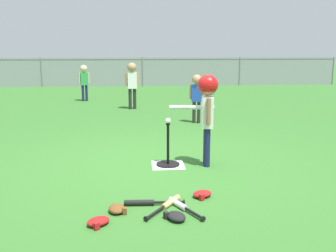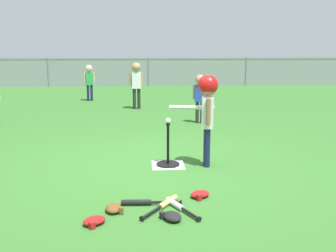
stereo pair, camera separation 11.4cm
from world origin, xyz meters
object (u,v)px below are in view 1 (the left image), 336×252
at_px(batter_child, 207,101).
at_px(spare_bat_silver, 181,206).
at_px(glove_outfield_drop, 98,221).
at_px(fielder_deep_left, 132,79).
at_px(spare_bat_black, 146,203).
at_px(batting_tee, 168,159).
at_px(spare_bat_wood, 168,204).
at_px(fielder_deep_center, 84,78).
at_px(fielder_deep_right, 197,92).
at_px(baseball_on_tee, 168,121).
at_px(glove_near_bats, 202,194).
at_px(glove_tossed_aside, 176,216).
at_px(glove_by_plate, 117,209).

height_order(batter_child, spare_bat_silver, batter_child).
bearing_deg(glove_outfield_drop, batter_child, 53.30).
height_order(fielder_deep_left, spare_bat_black, fielder_deep_left).
distance_m(spare_bat_silver, glove_outfield_drop, 0.86).
height_order(batting_tee, spare_bat_wood, batting_tee).
bearing_deg(fielder_deep_center, fielder_deep_right, -52.48).
bearing_deg(spare_bat_wood, batting_tee, 85.19).
bearing_deg(baseball_on_tee, batter_child, -4.64).
height_order(spare_bat_silver, spare_bat_wood, same).
relative_size(fielder_deep_center, glove_outfield_drop, 3.90).
bearing_deg(glove_near_bats, fielder_deep_left, 97.37).
relative_size(fielder_deep_left, spare_bat_black, 1.90).
distance_m(fielder_deep_left, fielder_deep_right, 2.43).
height_order(glove_near_bats, glove_tossed_aside, same).
height_order(fielder_deep_right, fielder_deep_center, fielder_deep_center).
relative_size(glove_near_bats, glove_outfield_drop, 0.99).
bearing_deg(spare_bat_wood, glove_near_bats, 30.73).
bearing_deg(batter_child, fielder_deep_right, 83.86).
xyz_separation_m(glove_by_plate, glove_outfield_drop, (-0.16, -0.28, 0.00)).
distance_m(batting_tee, baseball_on_tee, 0.54).
bearing_deg(spare_bat_black, spare_bat_silver, -17.54).
bearing_deg(glove_tossed_aside, fielder_deep_center, 102.68).
bearing_deg(fielder_deep_left, fielder_deep_center, 131.26).
bearing_deg(spare_bat_silver, glove_near_bats, 48.04).
bearing_deg(glove_outfield_drop, glove_tossed_aside, 4.36).
relative_size(batter_child, spare_bat_silver, 2.36).
relative_size(fielder_deep_right, spare_bat_black, 1.64).
distance_m(spare_bat_wood, glove_outfield_drop, 0.76).
relative_size(fielder_deep_left, glove_near_bats, 4.41).
height_order(spare_bat_black, glove_by_plate, glove_by_plate).
relative_size(fielder_deep_left, glove_by_plate, 5.06).
xyz_separation_m(spare_bat_wood, glove_by_plate, (-0.51, -0.09, 0.01)).
distance_m(spare_bat_wood, spare_bat_black, 0.23).
relative_size(glove_by_plate, glove_near_bats, 0.87).
bearing_deg(batting_tee, glove_near_bats, -76.93).
bearing_deg(batting_tee, glove_tossed_aside, -92.17).
xyz_separation_m(batter_child, spare_bat_silver, (-0.50, -1.44, -0.85)).
relative_size(batting_tee, spare_bat_wood, 1.07).
xyz_separation_m(glove_tossed_aside, glove_outfield_drop, (-0.72, -0.05, 0.00)).
bearing_deg(glove_near_bats, glove_outfield_drop, -150.58).
xyz_separation_m(batting_tee, spare_bat_wood, (-0.12, -1.43, -0.06)).
relative_size(batter_child, glove_outfield_drop, 4.57).
relative_size(spare_bat_silver, glove_near_bats, 1.95).
relative_size(batter_child, glove_tossed_aside, 4.70).
bearing_deg(glove_tossed_aside, baseball_on_tee, 87.83).
distance_m(fielder_deep_center, spare_bat_silver, 8.35).
bearing_deg(glove_tossed_aside, spare_bat_wood, 100.05).
relative_size(batting_tee, baseball_on_tee, 7.92).
relative_size(batting_tee, glove_near_bats, 2.17).
bearing_deg(spare_bat_black, baseball_on_tee, 76.01).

